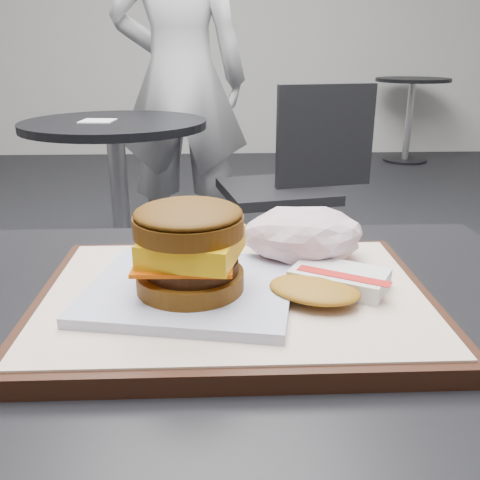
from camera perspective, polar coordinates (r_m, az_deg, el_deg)
name	(u,v)px	position (r m, az deg, el deg)	size (l,w,h in m)	color
serving_tray	(235,300)	(0.53, -0.57, -6.41)	(0.38, 0.28, 0.02)	black
breakfast_sandwich	(190,258)	(0.50, -5.33, -1.91)	(0.22, 0.20, 0.09)	white
hash_brown	(328,283)	(0.52, 9.40, -4.57)	(0.14, 0.12, 0.02)	silver
crumpled_wrapper	(304,235)	(0.59, 6.80, 0.52)	(0.13, 0.10, 0.06)	white
neighbor_table	(118,172)	(2.16, -12.88, 7.06)	(0.70, 0.70, 0.75)	black
napkin	(98,121)	(2.12, -14.95, 12.18)	(0.12, 0.12, 0.00)	white
neighbor_chair	(293,179)	(2.19, 5.69, 6.52)	(0.64, 0.50, 0.88)	#A9AAAF
patron	(180,79)	(2.64, -6.42, 16.70)	(0.63, 0.42, 1.74)	silver
bg_table_far	(411,100)	(5.25, 17.77, 14.08)	(0.66, 0.66, 0.75)	black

